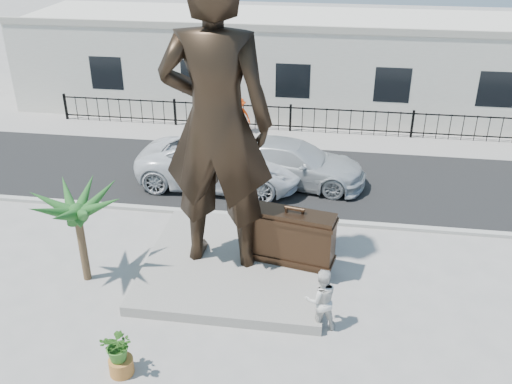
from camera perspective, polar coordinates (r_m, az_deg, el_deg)
ground at (r=15.65m, az=-1.10°, el=-10.87°), size 100.00×100.00×0.00m
street at (r=22.43m, az=2.26°, el=1.73°), size 40.00×7.00×0.01m
curb at (r=19.32m, az=1.09°, el=-2.55°), size 40.00×0.25×0.12m
far_sidewalk at (r=26.07m, az=3.25°, el=5.48°), size 40.00×2.50×0.02m
plinth at (r=16.82m, az=-1.95°, el=-7.19°), size 5.20×5.20×0.30m
fence at (r=26.61m, az=3.46°, el=7.29°), size 22.00×0.10×1.20m
building at (r=30.14m, az=4.31°, el=12.85°), size 28.00×7.00×4.40m
statue at (r=15.02m, az=-3.99°, el=6.83°), size 3.07×2.06×8.27m
suitcase at (r=16.25m, az=3.78°, el=-4.57°), size 2.40×1.16×1.62m
tourist at (r=14.40m, az=6.52°, el=-10.64°), size 0.97×0.84×1.71m
car_white at (r=21.38m, az=-3.48°, el=2.92°), size 6.28×3.06×1.72m
car_silver at (r=21.55m, az=3.65°, el=2.95°), size 5.80×3.02×1.61m
worker at (r=26.29m, az=-1.64°, el=7.65°), size 1.17×0.82×1.65m
palm_tree at (r=17.17m, az=-16.47°, el=-8.27°), size 1.80×1.80×3.20m
planter at (r=13.89m, az=-13.31°, el=-16.58°), size 0.56×0.56×0.40m
shrub at (r=13.49m, az=-13.59°, el=-14.70°), size 0.77×0.68×0.82m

